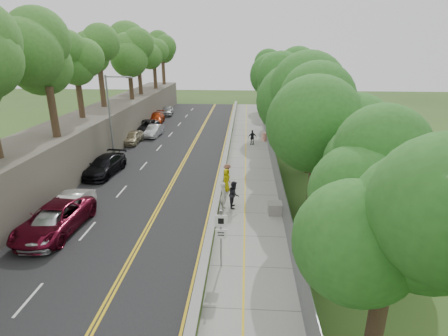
{
  "coord_description": "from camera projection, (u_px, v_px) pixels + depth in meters",
  "views": [
    {
      "loc": [
        2.14,
        -17.93,
        10.56
      ],
      "look_at": [
        0.5,
        8.0,
        1.4
      ],
      "focal_mm": 28.0,
      "sensor_mm": 36.0,
      "label": 1
    }
  ],
  "objects": [
    {
      "name": "painter_3",
      "position": [
        227.0,
        174.0,
        27.7
      ],
      "size": [
        0.72,
        1.14,
        1.68
      ],
      "primitive_type": "imported",
      "rotation": [
        0.0,
        0.0,
        1.67
      ],
      "color": "brown",
      "rests_on": "sidewalk"
    },
    {
      "name": "car_2",
      "position": [
        54.0,
        219.0,
        20.55
      ],
      "size": [
        3.0,
        6.06,
        1.65
      ],
      "primitive_type": "imported",
      "rotation": [
        0.0,
        0.0,
        -0.04
      ],
      "color": "#5C0B1E",
      "rests_on": "road"
    },
    {
      "name": "car_0",
      "position": [
        49.0,
        225.0,
        20.01
      ],
      "size": [
        2.31,
        4.78,
        1.57
      ],
      "primitive_type": "imported",
      "rotation": [
        0.0,
        0.0,
        0.1
      ],
      "color": "silver",
      "rests_on": "road"
    },
    {
      "name": "person_far",
      "position": [
        252.0,
        137.0,
        38.71
      ],
      "size": [
        1.04,
        0.59,
        1.67
      ],
      "primitive_type": "imported",
      "rotation": [
        0.0,
        0.0,
        3.34
      ],
      "color": "black",
      "rests_on": "sidewalk"
    },
    {
      "name": "painter_2",
      "position": [
        234.0,
        194.0,
        23.72
      ],
      "size": [
        0.71,
        0.91,
        1.86
      ],
      "primitive_type": "imported",
      "rotation": [
        0.0,
        0.0,
        1.56
      ],
      "color": "black",
      "rests_on": "sidewalk"
    },
    {
      "name": "car_4",
      "position": [
        133.0,
        137.0,
        39.45
      ],
      "size": [
        1.67,
        4.07,
        1.38
      ],
      "primitive_type": "imported",
      "rotation": [
        0.0,
        0.0,
        -0.01
      ],
      "color": "tan",
      "rests_on": "road"
    },
    {
      "name": "construction_barrel",
      "position": [
        264.0,
        137.0,
        40.48
      ],
      "size": [
        0.57,
        0.57,
        0.94
      ],
      "primitive_type": "cylinder",
      "color": "#FA5329",
      "rests_on": "sidewalk"
    },
    {
      "name": "painter_1",
      "position": [
        223.0,
        196.0,
        23.41
      ],
      "size": [
        0.48,
        0.72,
        1.93
      ],
      "primitive_type": "imported",
      "rotation": [
        0.0,
        0.0,
        1.6
      ],
      "color": "silver",
      "rests_on": "sidewalk"
    },
    {
      "name": "car_3",
      "position": [
        105.0,
        166.0,
        29.93
      ],
      "size": [
        2.67,
        5.48,
        1.54
      ],
      "primitive_type": "imported",
      "rotation": [
        0.0,
        0.0,
        -0.1
      ],
      "color": "black",
      "rests_on": "road"
    },
    {
      "name": "sidewalk",
      "position": [
        249.0,
        158.0,
        34.47
      ],
      "size": [
        4.2,
        66.0,
        0.05
      ],
      "primitive_type": "cube",
      "color": "gray",
      "rests_on": "ground"
    },
    {
      "name": "rock_embankment",
      "position": [
        88.0,
        136.0,
        34.77
      ],
      "size": [
        5.0,
        66.0,
        4.0
      ],
      "primitive_type": "cube",
      "color": "#595147",
      "rests_on": "ground"
    },
    {
      "name": "ground",
      "position": [
        207.0,
        235.0,
        20.51
      ],
      "size": [
        140.0,
        140.0,
        0.0
      ],
      "primitive_type": "plane",
      "color": "#33511E",
      "rests_on": "ground"
    },
    {
      "name": "car_1",
      "position": [
        70.0,
        206.0,
        22.41
      ],
      "size": [
        1.62,
        4.49,
        1.47
      ],
      "primitive_type": "imported",
      "rotation": [
        0.0,
        0.0,
        -0.01
      ],
      "color": "white",
      "rests_on": "road"
    },
    {
      "name": "car_7",
      "position": [
        156.0,
        118.0,
        49.3
      ],
      "size": [
        2.59,
        5.39,
        1.51
      ],
      "primitive_type": "imported",
      "rotation": [
        0.0,
        0.0,
        0.09
      ],
      "color": "#9F2F0B",
      "rests_on": "road"
    },
    {
      "name": "trees_fenceside",
      "position": [
        300.0,
        86.0,
        31.88
      ],
      "size": [
        7.0,
        66.0,
        14.0
      ],
      "primitive_type": null,
      "color": "#327727",
      "rests_on": "ground"
    },
    {
      "name": "car_8",
      "position": [
        167.0,
        111.0,
        55.39
      ],
      "size": [
        2.07,
        4.25,
        1.4
      ],
      "primitive_type": "imported",
      "rotation": [
        0.0,
        0.0,
        0.1
      ],
      "color": "#B3B4B7",
      "rests_on": "road"
    },
    {
      "name": "road",
      "position": [
        170.0,
        157.0,
        34.94
      ],
      "size": [
        11.2,
        66.0,
        0.04
      ],
      "primitive_type": "cube",
      "color": "black",
      "rests_on": "ground"
    },
    {
      "name": "streetlight",
      "position": [
        112.0,
        112.0,
        32.77
      ],
      "size": [
        2.52,
        0.22,
        8.0
      ],
      "color": "gray",
      "rests_on": "ground"
    },
    {
      "name": "car_6",
      "position": [
        145.0,
        126.0,
        44.36
      ],
      "size": [
        2.72,
        5.51,
        1.5
      ],
      "primitive_type": "imported",
      "rotation": [
        0.0,
        0.0,
        -0.04
      ],
      "color": "black",
      "rests_on": "road"
    },
    {
      "name": "jersey_barrier",
      "position": [
        226.0,
        155.0,
        34.51
      ],
      "size": [
        0.42,
        66.0,
        0.6
      ],
      "primitive_type": "cube",
      "color": "#7AC924",
      "rests_on": "ground"
    },
    {
      "name": "chainlink_fence",
      "position": [
        271.0,
        149.0,
        34.02
      ],
      "size": [
        0.04,
        66.0,
        2.0
      ],
      "primitive_type": "cube",
      "color": "slate",
      "rests_on": "ground"
    },
    {
      "name": "signpost",
      "position": [
        221.0,
        232.0,
        16.96
      ],
      "size": [
        0.62,
        0.09,
        3.1
      ],
      "color": "gray",
      "rests_on": "sidewalk"
    },
    {
      "name": "concrete_block",
      "position": [
        277.0,
        208.0,
        22.94
      ],
      "size": [
        1.18,
        0.91,
        0.76
      ],
      "primitive_type": "cube",
      "rotation": [
        0.0,
        0.0,
        0.04
      ],
      "color": "gray",
      "rests_on": "sidewalk"
    },
    {
      "name": "painter_0",
      "position": [
        226.0,
        180.0,
        26.41
      ],
      "size": [
        0.84,
        1.0,
        1.75
      ],
      "primitive_type": "imported",
      "rotation": [
        0.0,
        0.0,
        1.18
      ],
      "color": "#BFB109",
      "rests_on": "sidewalk"
    },
    {
      "name": "trees_embankment",
      "position": [
        82.0,
        46.0,
        31.91
      ],
      "size": [
        6.4,
        66.0,
        13.0
      ],
      "primitive_type": null,
      "color": "#40802C",
      "rests_on": "rock_embankment"
    },
    {
      "name": "car_5",
      "position": [
        154.0,
        131.0,
        42.52
      ],
      "size": [
        1.73,
        4.21,
        1.36
      ],
      "primitive_type": "imported",
      "rotation": [
        0.0,
        0.0,
        -0.07
      ],
      "color": "silver",
      "rests_on": "road"
    }
  ]
}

